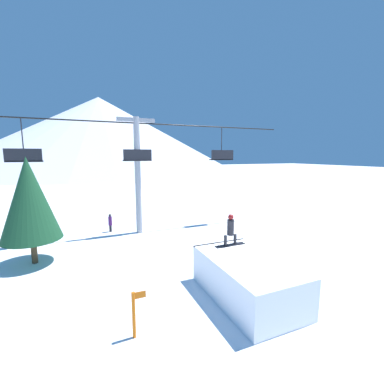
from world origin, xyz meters
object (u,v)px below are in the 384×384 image
(snowboarder, at_px, (230,230))
(pine_tree_near, at_px, (29,199))
(snow_ramp, at_px, (247,279))
(trail_marker, at_px, (134,313))
(distant_skier, at_px, (110,222))

(snowboarder, relative_size, pine_tree_near, 0.26)
(snow_ramp, distance_m, pine_tree_near, 10.41)
(snowboarder, relative_size, trail_marker, 0.97)
(snow_ramp, relative_size, distant_skier, 3.41)
(pine_tree_near, height_order, distant_skier, pine_tree_near)
(distant_skier, bearing_deg, snowboarder, -65.97)
(trail_marker, bearing_deg, snowboarder, 24.76)
(trail_marker, bearing_deg, distant_skier, 87.78)
(pine_tree_near, xyz_separation_m, trail_marker, (3.49, -7.08, -2.41))
(snow_ramp, relative_size, pine_tree_near, 0.82)
(pine_tree_near, xyz_separation_m, distant_skier, (3.92, 3.87, -2.50))
(trail_marker, bearing_deg, snow_ramp, 6.68)
(distant_skier, bearing_deg, snow_ramp, -70.23)
(snowboarder, xyz_separation_m, pine_tree_near, (-7.89, 5.05, 1.05))
(snow_ramp, relative_size, snowboarder, 3.13)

